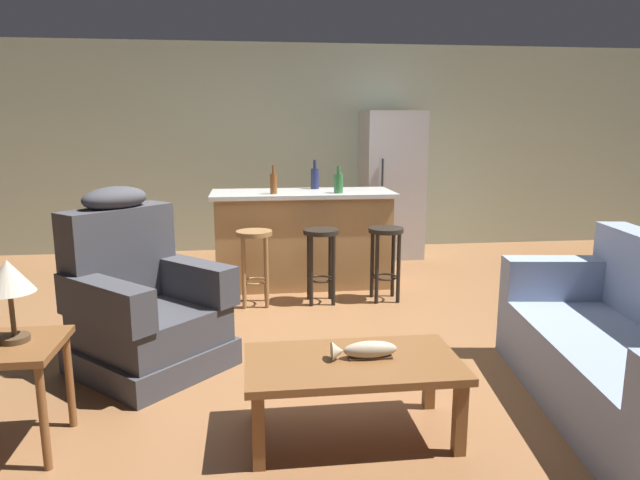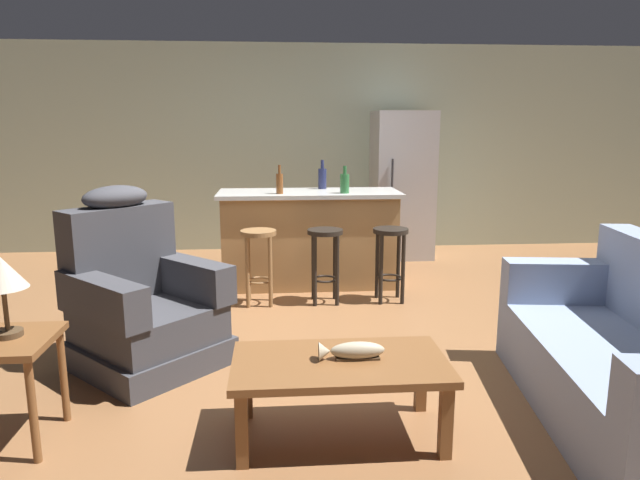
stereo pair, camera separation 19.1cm
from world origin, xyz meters
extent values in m
plane|color=brown|center=(0.00, 0.00, 0.00)|extent=(12.00, 12.00, 0.00)
cube|color=#9EA88E|center=(0.00, 3.12, 1.30)|extent=(12.00, 0.05, 2.60)
cube|color=brown|center=(-0.02, -1.57, 0.40)|extent=(1.10, 0.60, 0.04)
cube|color=brown|center=(-0.51, -1.81, 0.19)|extent=(0.06, 0.06, 0.38)
cube|color=brown|center=(0.47, -1.81, 0.19)|extent=(0.06, 0.06, 0.38)
cube|color=brown|center=(-0.51, -1.33, 0.19)|extent=(0.06, 0.06, 0.38)
cube|color=brown|center=(0.47, -1.33, 0.19)|extent=(0.06, 0.06, 0.38)
cube|color=#4C3823|center=(0.07, -1.56, 0.43)|extent=(0.22, 0.07, 0.01)
ellipsoid|color=tan|center=(0.07, -1.56, 0.46)|extent=(0.28, 0.09, 0.09)
cone|color=tan|center=(-0.10, -1.56, 0.46)|extent=(0.06, 0.10, 0.10)
cube|color=#8493B2|center=(1.52, -1.54, 0.10)|extent=(1.08, 1.99, 0.20)
cube|color=#8493B2|center=(1.52, -1.54, 0.31)|extent=(1.08, 1.99, 0.22)
cube|color=#8493B2|center=(1.63, -0.70, 0.56)|extent=(0.86, 0.31, 0.28)
cube|color=#3D3D42|center=(-1.19, -0.58, 0.09)|extent=(1.19, 1.19, 0.18)
cube|color=#3D3D42|center=(-1.19, -0.58, 0.30)|extent=(1.10, 1.10, 0.24)
cube|color=#3D3D42|center=(-1.41, -0.37, 0.74)|extent=(0.70, 0.71, 0.64)
ellipsoid|color=#3D3D42|center=(-1.41, -0.37, 1.12)|extent=(0.51, 0.52, 0.16)
cube|color=#3D3D42|center=(-0.95, -0.36, 0.55)|extent=(0.70, 0.69, 0.26)
cube|color=#3D3D42|center=(-1.41, -0.83, 0.55)|extent=(0.70, 0.69, 0.26)
cube|color=brown|center=(-1.70, -1.49, 0.54)|extent=(0.48, 0.48, 0.04)
cylinder|color=brown|center=(-1.50, -1.69, 0.26)|extent=(0.04, 0.04, 0.52)
cylinder|color=brown|center=(-1.50, -1.29, 0.26)|extent=(0.04, 0.04, 0.52)
cylinder|color=#4C3823|center=(-1.68, -1.47, 0.58)|extent=(0.14, 0.14, 0.03)
cylinder|color=#4C3823|center=(-1.68, -1.47, 0.70)|extent=(0.02, 0.02, 0.22)
cone|color=#BCB29E|center=(-1.68, -1.47, 0.89)|extent=(0.24, 0.24, 0.16)
cube|color=#AD7F4C|center=(0.00, 1.35, 0.45)|extent=(1.71, 0.63, 0.91)
cube|color=silver|center=(0.00, 1.35, 0.93)|extent=(1.80, 0.70, 0.04)
cylinder|color=olive|center=(-0.49, 0.72, 0.66)|extent=(0.32, 0.32, 0.04)
torus|color=olive|center=(-0.49, 0.72, 0.22)|extent=(0.23, 0.23, 0.02)
cylinder|color=olive|center=(-0.59, 0.62, 0.32)|extent=(0.04, 0.04, 0.64)
cylinder|color=olive|center=(-0.39, 0.62, 0.32)|extent=(0.04, 0.04, 0.64)
cylinder|color=olive|center=(-0.59, 0.82, 0.32)|extent=(0.04, 0.04, 0.64)
cylinder|color=olive|center=(-0.39, 0.82, 0.32)|extent=(0.04, 0.04, 0.64)
cylinder|color=black|center=(0.11, 0.72, 0.66)|extent=(0.32, 0.32, 0.04)
torus|color=black|center=(0.11, 0.72, 0.22)|extent=(0.23, 0.23, 0.02)
cylinder|color=black|center=(0.01, 0.62, 0.32)|extent=(0.04, 0.04, 0.64)
cylinder|color=black|center=(0.21, 0.62, 0.32)|extent=(0.04, 0.04, 0.64)
cylinder|color=black|center=(0.01, 0.82, 0.32)|extent=(0.04, 0.04, 0.64)
cylinder|color=black|center=(0.21, 0.82, 0.32)|extent=(0.04, 0.04, 0.64)
cylinder|color=black|center=(0.70, 0.72, 0.66)|extent=(0.32, 0.32, 0.04)
torus|color=black|center=(0.70, 0.72, 0.22)|extent=(0.23, 0.23, 0.02)
cylinder|color=black|center=(0.60, 0.62, 0.32)|extent=(0.04, 0.04, 0.64)
cylinder|color=black|center=(0.80, 0.62, 0.32)|extent=(0.04, 0.04, 0.64)
cylinder|color=black|center=(0.60, 0.82, 0.32)|extent=(0.04, 0.04, 0.64)
cylinder|color=black|center=(0.80, 0.82, 0.32)|extent=(0.04, 0.04, 0.64)
cube|color=#B7B7BC|center=(1.20, 2.55, 0.88)|extent=(0.70, 0.66, 1.76)
cylinder|color=#333338|center=(1.01, 2.20, 0.97)|extent=(0.02, 0.02, 0.50)
cylinder|color=#2D6B38|center=(0.33, 1.18, 1.04)|extent=(0.09, 0.09, 0.18)
cylinder|color=#2D6B38|center=(0.33, 1.18, 1.17)|extent=(0.03, 0.03, 0.08)
cylinder|color=#23284C|center=(0.15, 1.58, 1.05)|extent=(0.09, 0.09, 0.21)
cylinder|color=#23284C|center=(0.15, 1.58, 1.20)|extent=(0.03, 0.03, 0.09)
cylinder|color=brown|center=(-0.29, 1.18, 1.05)|extent=(0.07, 0.07, 0.19)
cylinder|color=brown|center=(-0.29, 1.18, 1.18)|extent=(0.03, 0.03, 0.08)
camera|label=1|loc=(-0.53, -4.26, 1.60)|focal=32.00mm
camera|label=2|loc=(-0.34, -4.28, 1.60)|focal=32.00mm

